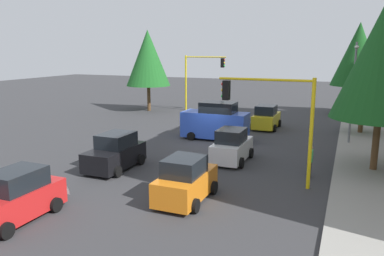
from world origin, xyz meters
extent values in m
plane|color=#353538|center=(0.00, 0.00, 0.00)|extent=(120.00, 120.00, 0.00)
cube|color=gray|center=(-5.00, 10.50, 0.07)|extent=(80.00, 4.00, 0.15)
cube|color=silver|center=(12.30, -3.00, 0.01)|extent=(2.20, 0.36, 0.01)
cone|color=silver|center=(11.00, -3.00, 0.01)|extent=(0.01, 1.10, 1.10)
cylinder|color=yellow|center=(6.00, 7.50, 2.63)|extent=(0.18, 0.18, 5.26)
cylinder|color=yellow|center=(6.00, 5.25, 5.11)|extent=(0.12, 4.50, 0.12)
cube|color=black|center=(6.00, 3.36, 4.53)|extent=(0.36, 0.32, 0.96)
sphere|color=red|center=(6.00, 3.18, 4.83)|extent=(0.18, 0.18, 0.18)
sphere|color=yellow|center=(6.00, 3.18, 4.53)|extent=(0.18, 0.18, 0.18)
sphere|color=green|center=(6.00, 3.18, 4.23)|extent=(0.18, 0.18, 0.18)
cylinder|color=yellow|center=(-14.00, -7.50, 2.95)|extent=(0.18, 0.18, 5.90)
cylinder|color=yellow|center=(-14.00, -5.25, 5.75)|extent=(0.12, 4.50, 0.12)
cube|color=black|center=(-14.00, -3.36, 5.17)|extent=(0.36, 0.32, 0.96)
sphere|color=red|center=(-14.00, -3.18, 5.47)|extent=(0.18, 0.18, 0.18)
sphere|color=yellow|center=(-14.00, -3.18, 5.17)|extent=(0.18, 0.18, 0.18)
sphere|color=green|center=(-14.00, -3.18, 4.87)|extent=(0.18, 0.18, 0.18)
cylinder|color=slate|center=(-4.00, 9.20, 3.50)|extent=(0.14, 0.14, 7.00)
cylinder|color=slate|center=(-3.10, 9.20, 6.80)|extent=(1.80, 0.10, 0.10)
ellipsoid|color=silver|center=(-2.20, 9.20, 6.65)|extent=(0.56, 0.28, 0.20)
cylinder|color=brown|center=(-18.00, 9.50, 1.57)|extent=(0.36, 0.36, 3.13)
cone|color=#19511E|center=(-18.00, 9.50, 6.07)|extent=(5.01, 5.01, 6.27)
cylinder|color=brown|center=(2.00, 10.50, 1.57)|extent=(0.36, 0.36, 3.14)
cone|color=#19511E|center=(2.00, 10.50, 6.08)|extent=(5.02, 5.02, 6.28)
cylinder|color=brown|center=(-8.00, 10.00, 1.05)|extent=(0.36, 0.36, 2.11)
cone|color=#28752D|center=(-8.00, 10.00, 4.02)|extent=(3.38, 3.38, 4.22)
cylinder|color=brown|center=(-12.00, -11.00, 1.46)|extent=(0.36, 0.36, 2.92)
cone|color=#1E6023|center=(-12.00, -11.00, 5.64)|extent=(4.68, 4.68, 5.84)
cube|color=blue|center=(-2.00, 0.03, 1.09)|extent=(1.90, 4.80, 1.85)
cube|color=black|center=(-2.00, 0.27, 2.40)|extent=(1.67, 2.50, 0.76)
cylinder|color=black|center=(-0.99, -1.46, 0.30)|extent=(0.20, 0.60, 0.60)
cylinder|color=black|center=(-3.01, -1.46, 0.30)|extent=(0.20, 0.60, 0.60)
cylinder|color=black|center=(-0.99, 1.52, 0.30)|extent=(0.20, 0.60, 0.60)
cylinder|color=black|center=(-3.01, 1.52, 0.30)|extent=(0.20, 0.60, 0.60)
cube|color=black|center=(6.90, -2.74, 0.69)|extent=(3.88, 1.79, 1.05)
cube|color=black|center=(6.70, -2.74, 1.60)|extent=(2.02, 1.57, 0.76)
cylinder|color=black|center=(8.10, -1.78, 0.30)|extent=(0.60, 0.20, 0.60)
cylinder|color=black|center=(8.10, -3.69, 0.30)|extent=(0.60, 0.20, 0.60)
cylinder|color=black|center=(5.70, -1.78, 0.30)|extent=(0.60, 0.20, 0.60)
cylinder|color=black|center=(5.70, -3.69, 0.30)|extent=(0.60, 0.20, 0.60)
cube|color=red|center=(13.95, -2.60, 0.69)|extent=(3.96, 1.71, 1.05)
cube|color=black|center=(13.75, -2.60, 1.60)|extent=(2.06, 1.50, 0.76)
cylinder|color=black|center=(15.18, -1.69, 0.30)|extent=(0.60, 0.20, 0.60)
cylinder|color=black|center=(12.72, -1.69, 0.30)|extent=(0.60, 0.20, 0.60)
cylinder|color=black|center=(12.72, -3.51, 0.30)|extent=(0.60, 0.20, 0.60)
cube|color=white|center=(2.99, 2.83, 0.69)|extent=(3.61, 1.65, 1.05)
cube|color=black|center=(3.17, 2.83, 1.60)|extent=(1.88, 1.46, 0.76)
cylinder|color=black|center=(1.87, 1.94, 0.30)|extent=(0.60, 0.20, 0.60)
cylinder|color=black|center=(1.87, 3.72, 0.30)|extent=(0.60, 0.20, 0.60)
cylinder|color=black|center=(4.10, 1.94, 0.30)|extent=(0.60, 0.20, 0.60)
cylinder|color=black|center=(4.10, 3.72, 0.30)|extent=(0.60, 0.20, 0.60)
cube|color=yellow|center=(-7.40, 2.71, 0.69)|extent=(3.65, 1.75, 1.05)
cube|color=black|center=(-7.21, 2.71, 1.60)|extent=(1.90, 1.54, 0.76)
cylinder|color=black|center=(-8.53, 1.78, 0.30)|extent=(0.60, 0.20, 0.60)
cylinder|color=black|center=(-8.53, 3.65, 0.30)|extent=(0.60, 0.20, 0.60)
cylinder|color=black|center=(-6.26, 1.78, 0.30)|extent=(0.60, 0.20, 0.60)
cylinder|color=black|center=(-6.26, 3.65, 0.30)|extent=(0.60, 0.20, 0.60)
cube|color=orange|center=(9.51, 2.69, 0.69)|extent=(3.63, 1.68, 1.05)
cube|color=black|center=(9.70, 2.69, 1.60)|extent=(1.89, 1.48, 0.76)
cylinder|color=black|center=(8.39, 1.79, 0.30)|extent=(0.60, 0.20, 0.60)
cylinder|color=black|center=(8.39, 3.59, 0.30)|extent=(0.60, 0.20, 0.60)
cylinder|color=black|center=(10.64, 1.79, 0.30)|extent=(0.60, 0.20, 0.60)
cylinder|color=black|center=(10.64, 3.59, 0.30)|extent=(0.60, 0.20, 0.60)
cylinder|color=#262638|center=(4.36, 7.39, 0.42)|extent=(0.16, 0.16, 0.85)
cylinder|color=#262638|center=(4.16, 7.39, 0.42)|extent=(0.16, 0.16, 0.85)
cube|color=green|center=(4.26, 7.39, 1.15)|extent=(0.40, 0.24, 0.60)
sphere|color=tan|center=(4.26, 7.39, 1.59)|extent=(0.22, 0.22, 0.22)
camera|label=1|loc=(24.04, 9.00, 6.49)|focal=35.66mm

